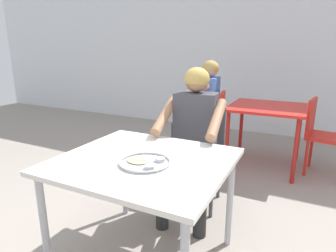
% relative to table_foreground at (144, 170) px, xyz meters
% --- Properties ---
extents(back_wall, '(12.00, 0.12, 3.40)m').
position_rel_table_foreground_xyz_m(back_wall, '(-0.02, 3.51, 1.05)').
color(back_wall, silver).
rests_on(back_wall, ground).
extents(table_foreground, '(1.01, 0.92, 0.72)m').
position_rel_table_foreground_xyz_m(table_foreground, '(0.00, 0.00, 0.00)').
color(table_foreground, silver).
rests_on(table_foreground, ground).
extents(thali_tray, '(0.30, 0.30, 0.03)m').
position_rel_table_foreground_xyz_m(thali_tray, '(0.05, -0.07, 0.08)').
color(thali_tray, '#B7BABF').
rests_on(thali_tray, table_foreground).
extents(chair_foreground, '(0.48, 0.48, 0.87)m').
position_rel_table_foreground_xyz_m(chair_foreground, '(0.02, 0.91, -0.15)').
color(chair_foreground, '#3F3F44').
rests_on(chair_foreground, ground).
extents(diner_foreground, '(0.54, 0.58, 1.23)m').
position_rel_table_foreground_xyz_m(diner_foreground, '(0.04, 0.69, 0.08)').
color(diner_foreground, '#272727').
rests_on(diner_foreground, ground).
extents(table_background_red, '(0.83, 0.83, 0.73)m').
position_rel_table_foreground_xyz_m(table_background_red, '(0.44, 2.01, -0.01)').
color(table_background_red, red).
rests_on(table_background_red, ground).
extents(chair_red_left, '(0.50, 0.46, 0.86)m').
position_rel_table_foreground_xyz_m(chair_red_left, '(-0.21, 2.00, -0.16)').
color(chair_red_left, red).
rests_on(chair_red_left, ground).
extents(chair_red_right, '(0.48, 0.46, 0.84)m').
position_rel_table_foreground_xyz_m(chair_red_right, '(1.02, 2.06, -0.16)').
color(chair_red_right, red).
rests_on(chair_red_right, ground).
extents(patron_background, '(0.58, 0.53, 1.24)m').
position_rel_table_foreground_xyz_m(patron_background, '(-0.35, 2.00, 0.09)').
color(patron_background, '#333333').
rests_on(patron_background, ground).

